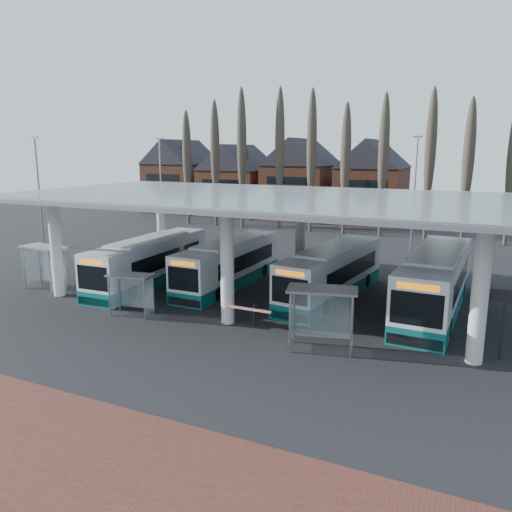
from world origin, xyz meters
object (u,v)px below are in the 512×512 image
at_px(shelter_1, 132,285).
at_px(bus_2, 332,273).
at_px(bus_0, 151,262).
at_px(shelter_0, 46,258).
at_px(bus_3, 435,283).
at_px(shelter_2, 322,304).
at_px(bus_1, 230,264).

bearing_deg(shelter_1, bus_2, 33.74).
bearing_deg(bus_0, shelter_0, -146.74).
relative_size(bus_3, shelter_1, 4.78).
bearing_deg(shelter_0, shelter_2, -0.78).
distance_m(bus_0, bus_3, 18.26).
distance_m(bus_1, bus_2, 7.07).
relative_size(shelter_0, shelter_1, 1.22).
bearing_deg(bus_1, bus_3, 0.18).
xyz_separation_m(shelter_1, shelter_2, (10.97, -0.25, 0.43)).
distance_m(bus_2, shelter_2, 8.56).
relative_size(bus_2, shelter_0, 3.59).
height_order(bus_1, shelter_0, bus_1).
height_order(bus_3, shelter_1, bus_3).
relative_size(bus_1, shelter_1, 4.20).
relative_size(bus_1, bus_3, 0.88).
bearing_deg(bus_1, shelter_0, -150.16).
height_order(bus_1, shelter_2, bus_1).
relative_size(bus_2, bus_3, 0.91).
distance_m(shelter_1, shelter_2, 10.98).
distance_m(bus_2, shelter_1, 12.09).
distance_m(bus_0, bus_1, 5.41).
distance_m(bus_0, bus_2, 12.30).
xyz_separation_m(shelter_0, shelter_2, (19.49, -2.13, 0.03)).
height_order(bus_1, bus_3, bus_3).
xyz_separation_m(bus_0, bus_2, (12.09, 2.29, -0.01)).
bearing_deg(bus_0, shelter_2, -25.53).
bearing_deg(shelter_1, shelter_0, 159.43).
xyz_separation_m(bus_0, shelter_0, (-5.43, -3.89, 0.59)).
bearing_deg(bus_3, bus_0, -172.19).
distance_m(bus_2, bus_3, 6.08).
bearing_deg(shelter_0, bus_2, 24.88).
bearing_deg(shelter_0, bus_3, 19.31).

